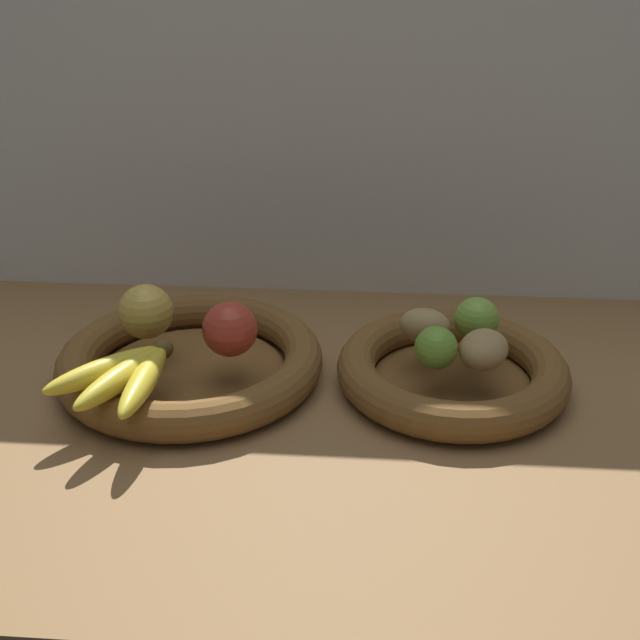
{
  "coord_description": "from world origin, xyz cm",
  "views": [
    {
      "loc": [
        5.44,
        -90.61,
        52.81
      ],
      "look_at": [
        -1.26,
        -1.02,
        8.98
      ],
      "focal_mm": 44.23,
      "sensor_mm": 36.0,
      "label": 1
    }
  ],
  "objects_px": {
    "potato_oblong": "(425,326)",
    "chili_pepper": "(466,345)",
    "fruit_bowl_right": "(452,371)",
    "apple_golden_left": "(146,312)",
    "lime_near": "(436,348)",
    "lime_far": "(476,319)",
    "apple_red_right": "(230,329)",
    "banana_bunch_front": "(125,375)",
    "potato_small": "(484,349)",
    "fruit_bowl_left": "(191,361)"
  },
  "relations": [
    {
      "from": "fruit_bowl_left",
      "to": "banana_bunch_front",
      "type": "height_order",
      "value": "banana_bunch_front"
    },
    {
      "from": "potato_oblong",
      "to": "lime_far",
      "type": "distance_m",
      "value": 0.07
    },
    {
      "from": "apple_golden_left",
      "to": "chili_pepper",
      "type": "relative_size",
      "value": 0.59
    },
    {
      "from": "lime_far",
      "to": "chili_pepper",
      "type": "relative_size",
      "value": 0.48
    },
    {
      "from": "fruit_bowl_right",
      "to": "apple_golden_left",
      "type": "distance_m",
      "value": 0.41
    },
    {
      "from": "apple_golden_left",
      "to": "banana_bunch_front",
      "type": "height_order",
      "value": "apple_golden_left"
    },
    {
      "from": "banana_bunch_front",
      "to": "potato_oblong",
      "type": "bearing_deg",
      "value": 21.42
    },
    {
      "from": "fruit_bowl_left",
      "to": "potato_oblong",
      "type": "bearing_deg",
      "value": 5.29
    },
    {
      "from": "banana_bunch_front",
      "to": "apple_red_right",
      "type": "bearing_deg",
      "value": 38.37
    },
    {
      "from": "potato_small",
      "to": "potato_oblong",
      "type": "height_order",
      "value": "same"
    },
    {
      "from": "lime_near",
      "to": "chili_pepper",
      "type": "height_order",
      "value": "lime_near"
    },
    {
      "from": "fruit_bowl_right",
      "to": "banana_bunch_front",
      "type": "xyz_separation_m",
      "value": [
        -0.39,
        -0.11,
        0.04
      ]
    },
    {
      "from": "lime_near",
      "to": "fruit_bowl_left",
      "type": "bearing_deg",
      "value": 172.93
    },
    {
      "from": "lime_near",
      "to": "apple_red_right",
      "type": "bearing_deg",
      "value": 176.68
    },
    {
      "from": "lime_near",
      "to": "apple_golden_left",
      "type": "bearing_deg",
      "value": 171.62
    },
    {
      "from": "fruit_bowl_right",
      "to": "banana_bunch_front",
      "type": "distance_m",
      "value": 0.41
    },
    {
      "from": "fruit_bowl_left",
      "to": "apple_red_right",
      "type": "xyz_separation_m",
      "value": [
        0.06,
        -0.02,
        0.06
      ]
    },
    {
      "from": "chili_pepper",
      "to": "apple_red_right",
      "type": "bearing_deg",
      "value": 158.11
    },
    {
      "from": "fruit_bowl_right",
      "to": "banana_bunch_front",
      "type": "height_order",
      "value": "banana_bunch_front"
    },
    {
      "from": "fruit_bowl_right",
      "to": "banana_bunch_front",
      "type": "relative_size",
      "value": 1.74
    },
    {
      "from": "potato_oblong",
      "to": "chili_pepper",
      "type": "height_order",
      "value": "potato_oblong"
    },
    {
      "from": "potato_small",
      "to": "fruit_bowl_right",
      "type": "bearing_deg",
      "value": 135.0
    },
    {
      "from": "apple_red_right",
      "to": "lime_far",
      "type": "distance_m",
      "value": 0.32
    },
    {
      "from": "fruit_bowl_right",
      "to": "chili_pepper",
      "type": "bearing_deg",
      "value": 11.55
    },
    {
      "from": "fruit_bowl_left",
      "to": "lime_near",
      "type": "xyz_separation_m",
      "value": [
        0.32,
        -0.04,
        0.05
      ]
    },
    {
      "from": "fruit_bowl_left",
      "to": "lime_far",
      "type": "height_order",
      "value": "lime_far"
    },
    {
      "from": "lime_near",
      "to": "lime_far",
      "type": "xyz_separation_m",
      "value": [
        0.06,
        0.08,
        0.0
      ]
    },
    {
      "from": "banana_bunch_front",
      "to": "fruit_bowl_left",
      "type": "bearing_deg",
      "value": 65.63
    },
    {
      "from": "banana_bunch_front",
      "to": "lime_near",
      "type": "height_order",
      "value": "lime_near"
    },
    {
      "from": "apple_red_right",
      "to": "chili_pepper",
      "type": "relative_size",
      "value": 0.57
    },
    {
      "from": "apple_red_right",
      "to": "potato_oblong",
      "type": "bearing_deg",
      "value": 12.07
    },
    {
      "from": "fruit_bowl_right",
      "to": "apple_golden_left",
      "type": "height_order",
      "value": "apple_golden_left"
    },
    {
      "from": "fruit_bowl_left",
      "to": "fruit_bowl_right",
      "type": "height_order",
      "value": "same"
    },
    {
      "from": "apple_red_right",
      "to": "apple_golden_left",
      "type": "xyz_separation_m",
      "value": [
        -0.12,
        0.04,
        0.0
      ]
    },
    {
      "from": "potato_small",
      "to": "chili_pepper",
      "type": "bearing_deg",
      "value": 115.7
    },
    {
      "from": "apple_red_right",
      "to": "banana_bunch_front",
      "type": "bearing_deg",
      "value": -141.63
    },
    {
      "from": "banana_bunch_front",
      "to": "potato_oblong",
      "type": "xyz_separation_m",
      "value": [
        0.36,
        0.14,
        0.01
      ]
    },
    {
      "from": "potato_small",
      "to": "lime_far",
      "type": "distance_m",
      "value": 0.07
    },
    {
      "from": "fruit_bowl_left",
      "to": "apple_golden_left",
      "type": "bearing_deg",
      "value": 164.76
    },
    {
      "from": "banana_bunch_front",
      "to": "potato_oblong",
      "type": "height_order",
      "value": "potato_oblong"
    },
    {
      "from": "fruit_bowl_left",
      "to": "fruit_bowl_right",
      "type": "xyz_separation_m",
      "value": [
        0.34,
        0.0,
        0.0
      ]
    },
    {
      "from": "fruit_bowl_right",
      "to": "lime_near",
      "type": "bearing_deg",
      "value": -123.69
    },
    {
      "from": "lime_near",
      "to": "lime_far",
      "type": "height_order",
      "value": "lime_far"
    },
    {
      "from": "apple_golden_left",
      "to": "potato_small",
      "type": "distance_m",
      "value": 0.44
    },
    {
      "from": "potato_oblong",
      "to": "apple_red_right",
      "type": "bearing_deg",
      "value": -167.93
    },
    {
      "from": "apple_red_right",
      "to": "apple_golden_left",
      "type": "height_order",
      "value": "apple_golden_left"
    },
    {
      "from": "fruit_bowl_right",
      "to": "apple_golden_left",
      "type": "xyz_separation_m",
      "value": [
        -0.4,
        0.02,
        0.06
      ]
    },
    {
      "from": "potato_oblong",
      "to": "lime_near",
      "type": "height_order",
      "value": "lime_near"
    },
    {
      "from": "lime_near",
      "to": "potato_small",
      "type": "bearing_deg",
      "value": 6.67
    },
    {
      "from": "fruit_bowl_right",
      "to": "banana_bunch_front",
      "type": "bearing_deg",
      "value": -164.15
    }
  ]
}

